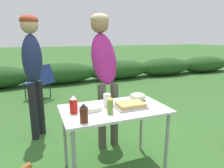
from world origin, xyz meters
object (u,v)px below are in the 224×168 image
at_px(mixing_bowl, 138,96).
at_px(bbq_sauce_bottle, 84,113).
at_px(food_tray, 130,105).
at_px(standing_person_in_gray_fleece, 104,62).
at_px(ketchup_bottle, 74,105).
at_px(camp_chair_green_behind_table, 40,80).
at_px(folding_table, 114,115).
at_px(relish_jar, 110,106).
at_px(paper_cup_stack, 107,100).
at_px(plate_stack, 91,107).
at_px(standing_person_in_red_jacket, 33,62).

height_order(mixing_bowl, bbq_sauce_bottle, bbq_sauce_bottle).
relative_size(food_tray, standing_person_in_gray_fleece, 0.18).
distance_m(ketchup_bottle, camp_chair_green_behind_table, 3.10).
bearing_deg(folding_table, ketchup_bottle, 177.40).
bearing_deg(relish_jar, paper_cup_stack, 78.42).
relative_size(plate_stack, ketchup_bottle, 1.30).
distance_m(mixing_bowl, paper_cup_stack, 0.42).
height_order(plate_stack, relish_jar, relish_jar).
bearing_deg(camp_chair_green_behind_table, standing_person_in_gray_fleece, -118.15).
bearing_deg(standing_person_in_red_jacket, mixing_bowl, -97.43).
relative_size(folding_table, food_tray, 3.41).
bearing_deg(ketchup_bottle, camp_chair_green_behind_table, 94.07).
xyz_separation_m(standing_person_in_gray_fleece, camp_chair_green_behind_table, (-0.76, 2.43, -0.68)).
bearing_deg(relish_jar, mixing_bowl, 31.19).
relative_size(bbq_sauce_bottle, camp_chair_green_behind_table, 0.21).
bearing_deg(plate_stack, bbq_sauce_bottle, -115.92).
height_order(folding_table, relish_jar, relish_jar).
bearing_deg(relish_jar, bbq_sauce_bottle, -159.78).
height_order(paper_cup_stack, ketchup_bottle, ketchup_bottle).
xyz_separation_m(folding_table, paper_cup_stack, (-0.05, 0.07, 0.15)).
height_order(standing_person_in_gray_fleece, standing_person_in_red_jacket, standing_person_in_gray_fleece).
distance_m(standing_person_in_gray_fleece, camp_chair_green_behind_table, 2.63).
xyz_separation_m(plate_stack, bbq_sauce_bottle, (-0.14, -0.28, 0.06)).
bearing_deg(mixing_bowl, bbq_sauce_bottle, -152.80).
bearing_deg(mixing_bowl, ketchup_bottle, -170.54).
relative_size(food_tray, relish_jar, 2.13).
relative_size(mixing_bowl, standing_person_in_gray_fleece, 0.11).
distance_m(folding_table, mixing_bowl, 0.41).
distance_m(food_tray, ketchup_bottle, 0.59).
distance_m(food_tray, plate_stack, 0.42).
bearing_deg(plate_stack, ketchup_bottle, -169.10).
bearing_deg(standing_person_in_gray_fleece, mixing_bowl, -68.31).
bearing_deg(bbq_sauce_bottle, camp_chair_green_behind_table, 94.49).
distance_m(plate_stack, relish_jar, 0.24).
height_order(standing_person_in_red_jacket, camp_chair_green_behind_table, standing_person_in_red_jacket).
xyz_separation_m(mixing_bowl, camp_chair_green_behind_table, (-1.00, 2.94, -0.32)).
relative_size(folding_table, paper_cup_stack, 7.81).
xyz_separation_m(folding_table, ketchup_bottle, (-0.42, 0.02, 0.16)).
bearing_deg(food_tray, plate_stack, 165.43).
height_order(folding_table, plate_stack, plate_stack).
bearing_deg(plate_stack, camp_chair_green_behind_table, 97.48).
height_order(folding_table, food_tray, food_tray).
distance_m(folding_table, standing_person_in_red_jacket, 1.46).
distance_m(paper_cup_stack, camp_chair_green_behind_table, 3.09).
bearing_deg(food_tray, paper_cup_stack, 150.37).
relative_size(relish_jar, camp_chair_green_behind_table, 0.18).
bearing_deg(paper_cup_stack, folding_table, -53.24).
bearing_deg(standing_person_in_red_jacket, bbq_sauce_bottle, -130.03).
distance_m(relish_jar, standing_person_in_gray_fleece, 0.88).
bearing_deg(ketchup_bottle, mixing_bowl, 9.46).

